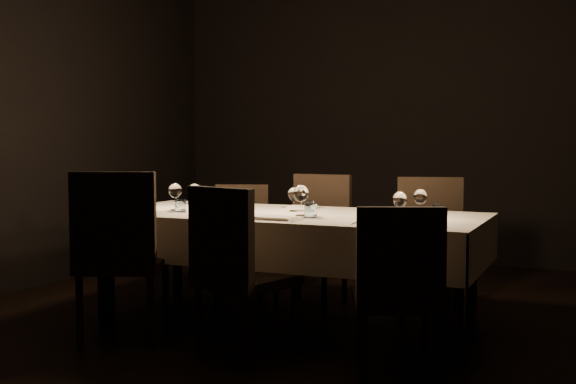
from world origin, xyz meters
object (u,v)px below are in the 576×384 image
at_px(chair_far_center, 316,233).
at_px(chair_near_center, 236,265).
at_px(chair_near_left, 120,250).
at_px(dining_table, 288,224).
at_px(chair_near_right, 398,285).
at_px(chair_far_right, 430,240).
at_px(chair_far_left, 241,234).

bearing_deg(chair_far_center, chair_near_center, -82.78).
xyz_separation_m(chair_near_left, chair_near_center, (0.80, -0.01, -0.03)).
bearing_deg(dining_table, chair_near_right, -39.29).
bearing_deg(chair_far_right, dining_table, -151.10).
xyz_separation_m(dining_table, chair_far_center, (-0.11, 0.77, -0.15)).
bearing_deg(chair_near_center, chair_near_left, 16.30).
bearing_deg(chair_far_right, chair_far_left, 164.14).
height_order(dining_table, chair_near_right, chair_near_right).
bearing_deg(dining_table, chair_near_left, -136.82).
bearing_deg(chair_far_left, chair_far_center, -20.40).
distance_m(chair_near_right, chair_far_center, 1.87).
height_order(chair_near_left, chair_far_left, chair_near_left).
height_order(chair_near_left, chair_near_right, chair_near_left).
xyz_separation_m(chair_near_right, chair_far_right, (-0.18, 1.53, 0.03)).
bearing_deg(chair_near_left, chair_near_center, 157.89).
distance_m(chair_near_left, chair_far_left, 1.51).
height_order(chair_near_right, chair_far_left, chair_near_right).
distance_m(chair_near_left, chair_near_right, 1.74).
relative_size(chair_near_left, chair_near_right, 1.16).
bearing_deg(dining_table, chair_far_left, 134.29).
relative_size(chair_near_right, chair_far_right, 0.94).
height_order(chair_near_right, chair_far_center, chair_far_center).
xyz_separation_m(dining_table, chair_far_right, (0.77, 0.76, -0.15)).
bearing_deg(dining_table, chair_far_right, 44.38).
bearing_deg(dining_table, chair_far_center, 97.93).
bearing_deg(chair_far_left, dining_table, -66.71).
relative_size(chair_near_right, chair_far_left, 1.03).
xyz_separation_m(chair_near_center, chair_far_center, (-0.12, 1.52, -0.00)).
xyz_separation_m(chair_near_right, chair_far_center, (-1.06, 1.55, 0.03)).
bearing_deg(chair_near_right, chair_far_left, -64.02).
distance_m(chair_near_left, chair_near_center, 0.80).
relative_size(chair_far_center, chair_far_right, 1.00).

